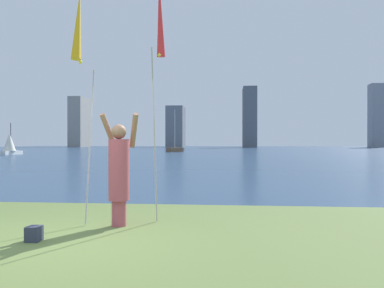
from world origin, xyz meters
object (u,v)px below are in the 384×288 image
object	(u,v)px
sailboat_5	(10,144)
bag	(34,234)
kite_flag_left	(79,30)
kite_flag_right	(160,22)
person	(119,170)
sailboat_1	(175,149)

from	to	relation	value
sailboat_5	bag	bearing A→B (deg)	-59.77
kite_flag_left	kite_flag_right	world-z (taller)	kite_flag_right
person	bag	xyz separation A→B (m)	(-0.93, -1.14, -0.84)
kite_flag_right	bag	world-z (taller)	kite_flag_right
person	kite_flag_right	xyz separation A→B (m)	(0.58, 0.74, 2.72)
bag	sailboat_5	size ratio (longest dim) A/B	0.06
person	kite_flag_left	bearing A→B (deg)	-138.63
sailboat_1	kite_flag_right	bearing A→B (deg)	-82.57
kite_flag_right	sailboat_1	distance (m)	48.52
sailboat_1	sailboat_5	size ratio (longest dim) A/B	1.70
kite_flag_left	bag	size ratio (longest dim) A/B	18.27
person	sailboat_1	size ratio (longest dim) A/B	0.33
person	sailboat_5	xyz separation A→B (m)	(-22.01, 35.02, 0.17)
sailboat_1	kite_flag_left	bearing A→B (deg)	-84.06
bag	kite_flag_right	bearing A→B (deg)	51.18
person	sailboat_5	world-z (taller)	sailboat_5
person	sailboat_1	distance (m)	49.07
kite_flag_right	bag	xyz separation A→B (m)	(-1.51, -1.88, -3.56)
kite_flag_left	sailboat_5	bearing A→B (deg)	121.23
bag	sailboat_1	size ratio (longest dim) A/B	0.04
kite_flag_left	sailboat_5	world-z (taller)	kite_flag_left
sailboat_1	person	bearing A→B (deg)	-83.35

